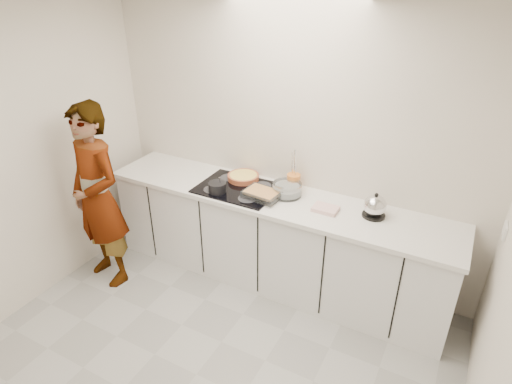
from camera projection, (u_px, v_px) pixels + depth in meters
The scene contains 13 objects.
floor at pixel (196, 374), 3.21m from camera, with size 3.60×3.20×0.00m, color #ADADA9.
wall_back at pixel (289, 144), 3.85m from camera, with size 3.60×0.00×2.60m, color silver.
base_cabinets at pixel (272, 241), 4.01m from camera, with size 3.20×0.58×0.87m, color white.
countertop at pixel (273, 198), 3.79m from camera, with size 3.24×0.64×0.04m, color white.
hob at pixel (238, 188), 3.91m from camera, with size 0.72×0.54×0.01m, color black.
tart_dish at pixel (243, 177), 4.05m from camera, with size 0.38×0.38×0.05m.
saucepan at pixel (217, 187), 3.81m from camera, with size 0.17×0.17×0.15m.
baking_dish at pixel (262, 194), 3.73m from camera, with size 0.34×0.26×0.06m.
mixing_bowl at pixel (287, 190), 3.78m from camera, with size 0.32×0.32×0.12m.
tea_towel at pixel (325, 209), 3.56m from camera, with size 0.21×0.15×0.03m, color white.
kettle at pixel (375, 207), 3.44m from camera, with size 0.24×0.24×0.21m.
utensil_crock at pixel (293, 182), 3.86m from camera, with size 0.12×0.12×0.15m, color orange.
cook at pixel (98, 198), 3.84m from camera, with size 0.64×0.42×1.75m, color white.
Camera 1 is at (1.43, -1.73, 2.71)m, focal length 30.00 mm.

